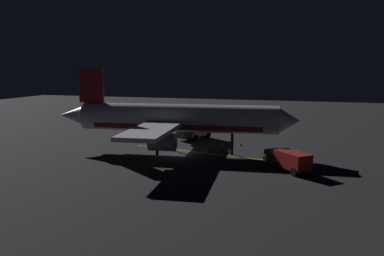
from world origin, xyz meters
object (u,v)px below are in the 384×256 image
Objects in this scene: ground_crew_worker at (265,161)px; traffic_cone_near_left at (207,150)px; baggage_truck at (288,160)px; traffic_cone_far at (241,144)px; traffic_cone_near_right at (229,151)px; traffic_cone_under_wing at (222,145)px; airliner at (174,119)px; catering_truck at (195,131)px.

ground_crew_worker is 11.54m from traffic_cone_near_left.
baggage_truck reaches higher than traffic_cone_far.
traffic_cone_near_right is at bearing 87.21° from traffic_cone_near_left.
traffic_cone_near_left is at bearing -35.95° from traffic_cone_far.
traffic_cone_near_left is (-7.39, -8.84, -0.64)m from ground_crew_worker.
baggage_truck is 15.43m from traffic_cone_under_wing.
ground_crew_worker is 9.27m from traffic_cone_near_right.
airliner is at bearing -109.23° from baggage_truck.
traffic_cone_far is (-12.61, -5.06, -0.64)m from ground_crew_worker.
baggage_truck is at bearing 44.28° from catering_truck.
traffic_cone_near_right is (-1.78, 7.30, -4.37)m from airliner.
traffic_cone_near_left is at bearing 26.26° from catering_truck.
traffic_cone_near_right is 1.00× the size of traffic_cone_far.
ground_crew_worker is 13.77m from traffic_cone_under_wing.
airliner reaches higher than traffic_cone_under_wing.
traffic_cone_far is at bearing -158.15° from ground_crew_worker.
airliner is at bearing -48.20° from traffic_cone_far.
baggage_truck is 10.68× the size of traffic_cone_under_wing.
traffic_cone_near_right is at bearing -7.41° from traffic_cone_far.
airliner is 8.69m from traffic_cone_near_right.
airliner is 19.42× the size of ground_crew_worker.
traffic_cone_near_right is at bearing 39.62° from catering_truck.
catering_truck is at bearing -140.38° from traffic_cone_near_right.
traffic_cone_under_wing is (-11.47, -7.60, -0.64)m from ground_crew_worker.
catering_truck reaches higher than traffic_cone_far.
airliner is 5.45× the size of catering_truck.
ground_crew_worker is at bearing 33.52° from traffic_cone_under_wing.
traffic_cone_near_right is at bearing -130.81° from baggage_truck.
traffic_cone_near_right is at bearing 23.52° from traffic_cone_under_wing.
airliner is 14.63m from ground_crew_worker.
airliner reaches higher than traffic_cone_near_right.
baggage_truck reaches higher than traffic_cone_near_right.
traffic_cone_under_wing is (4.77, 5.61, -1.03)m from catering_truck.
traffic_cone_near_left is at bearing -122.81° from baggage_truck.
baggage_truck reaches higher than ground_crew_worker.
ground_crew_worker reaches higher than traffic_cone_far.
traffic_cone_under_wing is 2.78m from traffic_cone_far.
traffic_cone_far is (-12.63, -7.71, -0.94)m from baggage_truck.
baggage_truck is at bearing 89.45° from ground_crew_worker.
airliner is at bearing -112.68° from ground_crew_worker.
airliner is 5.75× the size of baggage_truck.
airliner reaches higher than ground_crew_worker.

